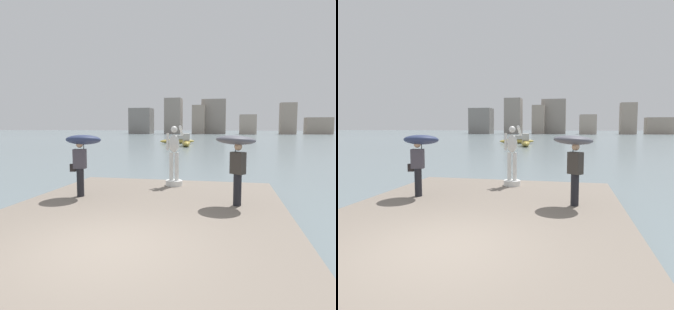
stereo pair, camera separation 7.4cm
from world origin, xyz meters
TOP-DOWN VIEW (x-y plane):
  - ground_plane at (0.00, 40.00)m, footprint 400.00×400.00m
  - pier at (0.00, 2.03)m, footprint 7.40×10.06m
  - statue_white_figure at (0.19, 5.92)m, footprint 0.62×0.87m
  - onlooker_left at (-2.28, 3.65)m, footprint 1.30×1.31m
  - onlooker_right at (2.36, 3.52)m, footprint 1.52×1.52m
  - boat_near at (-5.87, 41.87)m, footprint 5.63×3.37m
  - boat_mid at (-3.59, 35.14)m, footprint 2.04×5.18m
  - distant_skyline at (-5.74, 113.46)m, footprint 75.67×13.25m

SIDE VIEW (x-z plane):
  - ground_plane at x=0.00m, z-range 0.00..0.00m
  - pier at x=0.00m, z-range 0.00..0.40m
  - boat_near at x=-5.87m, z-range -0.16..1.11m
  - boat_mid at x=-3.59m, z-range -0.23..1.48m
  - statue_white_figure at x=0.19m, z-range 0.20..2.43m
  - onlooker_left at x=-2.28m, z-range 0.97..2.93m
  - onlooker_right at x=2.36m, z-range 0.98..2.94m
  - distant_skyline at x=-5.74m, z-range -1.24..12.45m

